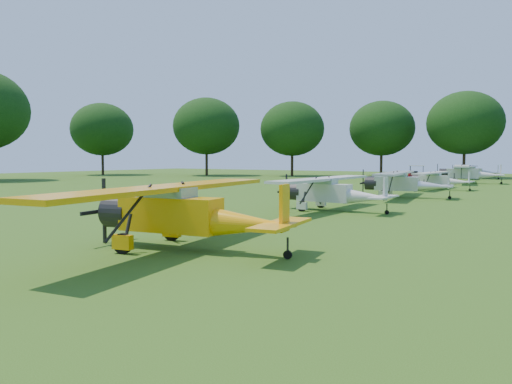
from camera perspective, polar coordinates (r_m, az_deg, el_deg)
ground at (r=26.19m, az=4.79°, el=-2.71°), size 160.00×160.00×0.00m
tree_belt at (r=25.18m, az=12.54°, el=15.30°), size 137.36×130.27×14.52m
aircraft_2 at (r=16.54m, az=-8.20°, el=-1.96°), size 7.42×11.76×2.31m
aircraft_3 at (r=28.65m, az=8.66°, el=0.23°), size 6.51×10.33×2.04m
aircraft_4 at (r=39.27m, az=16.49°, el=1.17°), size 6.74×10.69×2.10m
aircraft_5 at (r=50.00m, az=20.12°, el=1.45°), size 5.70×9.07×1.79m
aircraft_6 at (r=63.11m, az=23.03°, el=2.12°), size 7.33×11.60×2.28m
aircraft_7 at (r=76.76m, az=23.67°, el=2.25°), size 6.33×10.10×1.98m
golf_cart at (r=73.66m, az=17.84°, el=1.92°), size 2.46×1.82×1.89m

